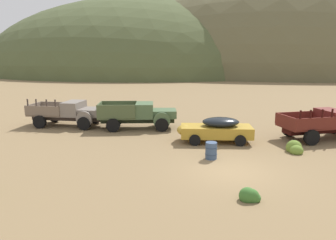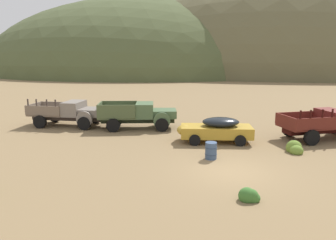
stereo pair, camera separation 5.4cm
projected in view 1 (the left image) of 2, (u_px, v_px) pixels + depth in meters
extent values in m
plane|color=olive|center=(230.00, 171.00, 15.16)|extent=(300.00, 300.00, 0.00)
ellipsoid|color=#4C5633|center=(144.00, 72.00, 98.83)|extent=(92.01, 76.79, 42.48)
ellipsoid|color=brown|center=(287.00, 73.00, 89.83)|extent=(103.74, 60.40, 51.98)
cube|color=#3D322D|center=(68.00, 117.00, 24.50)|extent=(5.43, 1.45, 0.36)
cube|color=slate|center=(93.00, 112.00, 24.11)|extent=(1.84, 1.94, 0.55)
cube|color=#B7B2A8|center=(103.00, 113.00, 24.00)|extent=(0.18, 1.24, 0.44)
cylinder|color=slate|center=(84.00, 119.00, 23.18)|extent=(1.21, 0.28, 1.20)
cylinder|color=slate|center=(95.00, 114.00, 25.25)|extent=(1.21, 0.28, 1.20)
cube|color=slate|center=(74.00, 108.00, 24.28)|extent=(1.41, 2.17, 1.05)
cube|color=black|center=(81.00, 106.00, 24.16)|extent=(0.19, 1.76, 0.59)
cube|color=#746354|center=(50.00, 114.00, 24.68)|extent=(2.88, 2.38, 0.12)
cube|color=#746354|center=(42.00, 111.00, 23.55)|extent=(2.71, 0.32, 0.70)
cube|color=#746354|center=(56.00, 106.00, 25.64)|extent=(2.71, 0.32, 0.70)
cube|color=#746354|center=(34.00, 108.00, 24.79)|extent=(0.28, 2.17, 0.70)
cube|color=#3D322D|center=(28.00, 102.00, 23.59)|extent=(0.09, 0.09, 0.50)
cube|color=#3D322D|center=(36.00, 103.00, 23.49)|extent=(0.09, 0.09, 0.50)
cube|color=#3D322D|center=(46.00, 103.00, 23.36)|extent=(0.09, 0.09, 0.50)
cube|color=#3D322D|center=(55.00, 103.00, 23.26)|extent=(0.09, 0.09, 0.50)
cylinder|color=black|center=(84.00, 123.00, 23.18)|extent=(0.98, 0.36, 0.96)
cylinder|color=black|center=(96.00, 117.00, 25.36)|extent=(0.98, 0.36, 0.96)
cylinder|color=black|center=(40.00, 122.00, 23.70)|extent=(0.98, 0.36, 0.96)
cylinder|color=black|center=(55.00, 116.00, 25.89)|extent=(0.98, 0.36, 0.96)
cube|color=#232B1B|center=(138.00, 120.00, 23.64)|extent=(5.39, 1.55, 0.36)
cube|color=#47603D|center=(165.00, 113.00, 23.62)|extent=(1.86, 1.88, 0.55)
cube|color=#B7B2A8|center=(175.00, 114.00, 23.66)|extent=(0.21, 1.17, 0.44)
cylinder|color=#47603D|center=(162.00, 121.00, 22.70)|extent=(1.21, 0.31, 1.20)
cylinder|color=#47603D|center=(161.00, 116.00, 24.67)|extent=(1.21, 0.31, 1.20)
cube|color=#47603D|center=(145.00, 110.00, 23.51)|extent=(1.45, 2.08, 1.05)
cube|color=black|center=(152.00, 107.00, 23.49)|extent=(0.24, 1.65, 0.59)
cube|color=#495735|center=(118.00, 117.00, 23.53)|extent=(2.90, 2.33, 0.12)
cube|color=#495735|center=(116.00, 112.00, 22.43)|extent=(2.68, 0.40, 0.95)
cube|color=#495735|center=(119.00, 107.00, 24.42)|extent=(2.68, 0.40, 0.95)
cube|color=#495735|center=(100.00, 109.00, 23.38)|extent=(0.33, 2.04, 0.95)
cylinder|color=black|center=(162.00, 125.00, 22.70)|extent=(0.99, 0.39, 0.96)
cylinder|color=black|center=(161.00, 119.00, 24.78)|extent=(0.99, 0.39, 0.96)
cylinder|color=black|center=(113.00, 125.00, 22.57)|extent=(0.99, 0.39, 0.96)
cylinder|color=black|center=(117.00, 119.00, 24.65)|extent=(0.99, 0.39, 0.96)
cube|color=#B28928|center=(216.00, 131.00, 19.98)|extent=(4.40, 1.86, 0.68)
ellipsoid|color=black|center=(221.00, 122.00, 19.84)|extent=(2.30, 1.59, 0.57)
ellipsoid|color=#B28928|center=(185.00, 130.00, 20.05)|extent=(1.00, 1.41, 0.61)
cylinder|color=black|center=(194.00, 133.00, 20.95)|extent=(0.69, 0.22, 0.68)
cylinder|color=black|center=(195.00, 140.00, 19.26)|extent=(0.69, 0.22, 0.68)
cylinder|color=black|center=(236.00, 134.00, 20.83)|extent=(0.69, 0.22, 0.68)
cylinder|color=black|center=(240.00, 141.00, 19.14)|extent=(0.69, 0.22, 0.68)
cube|color=black|center=(323.00, 129.00, 20.71)|extent=(5.45, 2.63, 0.36)
cylinder|color=maroon|center=(335.00, 123.00, 22.11)|extent=(1.20, 0.54, 1.20)
cube|color=maroon|center=(331.00, 118.00, 20.69)|extent=(1.82, 2.32, 1.05)
cube|color=maroon|center=(304.00, 126.00, 20.32)|extent=(3.26, 2.87, 0.12)
cube|color=maroon|center=(316.00, 124.00, 19.23)|extent=(2.63, 0.95, 0.70)
cube|color=maroon|center=(294.00, 117.00, 21.24)|extent=(2.63, 0.95, 0.70)
cube|color=maroon|center=(286.00, 121.00, 19.93)|extent=(0.75, 2.05, 0.70)
cube|color=black|center=(301.00, 115.00, 18.85)|extent=(0.10, 0.10, 0.50)
cube|color=black|center=(311.00, 114.00, 19.01)|extent=(0.10, 0.10, 0.50)
cube|color=black|center=(323.00, 113.00, 19.20)|extent=(0.10, 0.10, 0.50)
cube|color=black|center=(332.00, 113.00, 19.36)|extent=(0.10, 0.10, 0.50)
cylinder|color=black|center=(334.00, 126.00, 22.22)|extent=(1.00, 0.56, 0.96)
cylinder|color=black|center=(312.00, 137.00, 19.30)|extent=(1.00, 0.56, 0.96)
cylinder|color=black|center=(290.00, 129.00, 21.40)|extent=(1.00, 0.56, 0.96)
cylinder|color=#384C6B|center=(211.00, 151.00, 16.80)|extent=(0.60, 0.60, 0.90)
torus|color=#27354A|center=(211.00, 147.00, 16.76)|extent=(0.64, 0.64, 0.03)
torus|color=#27354A|center=(211.00, 154.00, 16.83)|extent=(0.64, 0.64, 0.03)
ellipsoid|color=olive|center=(296.00, 151.00, 17.76)|extent=(0.74, 0.66, 0.60)
ellipsoid|color=olive|center=(294.00, 148.00, 18.10)|extent=(0.87, 0.78, 0.84)
ellipsoid|color=#3D702D|center=(219.00, 128.00, 23.23)|extent=(0.72, 0.64, 0.54)
ellipsoid|color=#3D702D|center=(218.00, 129.00, 22.90)|extent=(0.73, 0.66, 0.54)
ellipsoid|color=#3D702D|center=(216.00, 127.00, 23.03)|extent=(0.96, 0.87, 0.89)
ellipsoid|color=#3D702D|center=(254.00, 198.00, 12.05)|extent=(0.50, 0.45, 0.42)
ellipsoid|color=#3D702D|center=(248.00, 196.00, 12.08)|extent=(0.66, 0.59, 0.65)
ellipsoid|color=#3D702D|center=(252.00, 197.00, 12.05)|extent=(0.56, 0.50, 0.59)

